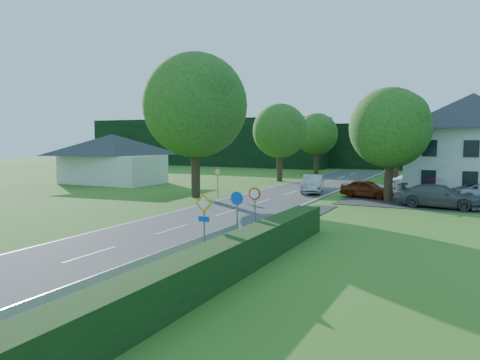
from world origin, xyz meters
The scene contains 29 objects.
road centered at (0.00, 20.00, 0.02)m, with size 7.00×80.00×0.04m, color #3E3F41.
footpath centered at (4.95, 2.00, 0.02)m, with size 1.50×44.00×0.04m, color black.
parking_pad centered at (12.00, 33.00, 0.02)m, with size 14.00×16.00×0.04m, color black.
line_edge_left centered at (-3.25, 20.00, 0.04)m, with size 0.12×80.00×0.01m, color white.
line_edge_right centered at (3.25, 20.00, 0.04)m, with size 0.12×80.00×0.01m, color white.
line_centre centered at (0.00, 20.00, 0.04)m, with size 0.12×80.00×0.01m, color white, non-canonical shape.
guardrail centered at (3.85, -1.00, 0.34)m, with size 0.12×26.00×0.69m, color white, non-canonical shape.
hedge_right centered at (6.50, 0.00, 0.65)m, with size 1.20×30.00×1.30m, color black.
tree_main centered at (-6.00, 24.00, 5.82)m, with size 9.40×9.40×11.64m, color #1D4D17, non-canonical shape.
tree_left_far centered at (-5.00, 40.00, 4.29)m, with size 7.00×7.00×8.58m, color #1D4D17, non-canonical shape.
tree_right_far centered at (7.00, 42.00, 4.54)m, with size 7.40×7.40×9.09m, color #1D4D17, non-canonical shape.
tree_left_back centered at (-4.50, 52.00, 4.04)m, with size 6.60×6.60×8.07m, color #1D4D17, non-canonical shape.
tree_right_back centered at (6.00, 50.00, 3.78)m, with size 6.20×6.20×7.56m, color #1D4D17, non-canonical shape.
tree_right_mid centered at (8.50, 28.00, 4.29)m, with size 7.00×7.00×8.58m, color #1D4D17, non-canonical shape.
treeline_left centered at (-28.00, 62.00, 4.00)m, with size 44.00×6.00×8.00m, color black.
treeline_right centered at (8.00, 66.00, 3.50)m, with size 30.00×5.00×7.00m, color black.
bungalow_left centered at (-20.00, 30.00, 2.71)m, with size 11.00×6.50×5.20m.
house_white centered at (14.00, 36.00, 4.41)m, with size 10.60×8.40×8.60m.
streetlight centered at (8.06, 30.00, 4.46)m, with size 2.03×0.18×8.00m.
sign_priority_right centered at (4.30, 7.98, 1.80)m, with size 0.78×0.09×2.59m.
sign_roundabout centered at (4.30, 10.98, 1.67)m, with size 0.64×0.08×2.37m.
sign_speed_limit centered at (4.30, 12.97, 1.77)m, with size 0.64×0.11×2.37m.
sign_priority_left centered at (-4.50, 24.98, 1.72)m, with size 0.78×0.09×2.44m.
moving_car centered at (1.73, 30.81, 0.82)m, with size 1.65×4.73×1.56m, color #AEADB2.
motorcycle centered at (-0.93, 36.85, 0.58)m, with size 0.71×2.05×1.07m, color black.
parked_car_red centered at (6.60, 29.62, 0.75)m, with size 1.68×4.18×1.42m, color #621F0A.
parked_car_silver_a centered at (10.07, 35.14, 0.85)m, with size 1.71×4.90×1.61m, color silver.
parked_car_grey centered at (12.16, 26.50, 0.83)m, with size 2.22×5.46×1.58m, color #504F54.
parasol centered at (11.58, 29.50, 0.97)m, with size 2.03×2.06×1.86m, color red.
Camera 1 is at (13.99, -8.28, 4.89)m, focal length 35.00 mm.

